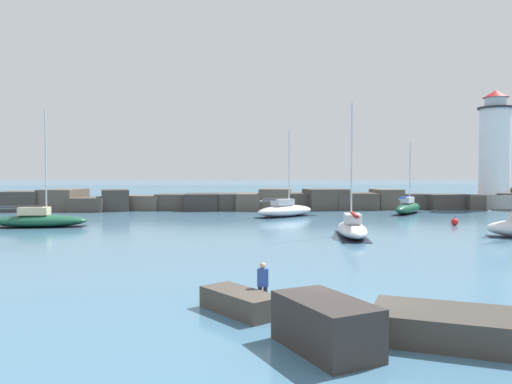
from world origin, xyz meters
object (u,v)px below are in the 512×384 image
sailboat_moored_0 (39,220)px  sailboat_moored_1 (285,210)px  sailboat_moored_2 (352,228)px  sailboat_moored_4 (408,207)px  mooring_buoy_far_side (455,222)px  person_on_rocks (263,283)px  lighthouse (495,157)px

sailboat_moored_0 → sailboat_moored_1: 23.03m
sailboat_moored_2 → sailboat_moored_4: 21.60m
sailboat_moored_1 → mooring_buoy_far_side: size_ratio=11.22×
person_on_rocks → sailboat_moored_0: bearing=123.2°
lighthouse → sailboat_moored_4: lighthouse is taller
sailboat_moored_1 → mooring_buoy_far_side: 16.29m
sailboat_moored_2 → mooring_buoy_far_side: sailboat_moored_2 is taller
sailboat_moored_0 → mooring_buoy_far_side: 34.92m
sailboat_moored_0 → sailboat_moored_2: size_ratio=1.03×
lighthouse → mooring_buoy_far_side: lighthouse is taller
sailboat_moored_4 → mooring_buoy_far_side: bearing=-91.3°
lighthouse → mooring_buoy_far_side: bearing=-126.4°
sailboat_moored_0 → lighthouse: bearing=20.0°
lighthouse → sailboat_moored_0: size_ratio=1.49×
lighthouse → sailboat_moored_2: 35.27m
sailboat_moored_1 → sailboat_moored_4: (13.78, 2.67, 0.02)m
lighthouse → person_on_rocks: bearing=-126.2°
lighthouse → sailboat_moored_4: size_ratio=1.87×
sailboat_moored_0 → sailboat_moored_1: sailboat_moored_0 is taller
sailboat_moored_4 → sailboat_moored_2: bearing=-120.3°
sailboat_moored_0 → mooring_buoy_far_side: (34.92, -0.62, -0.31)m
sailboat_moored_2 → sailboat_moored_0: bearing=162.8°
person_on_rocks → lighthouse: bearing=53.8°
mooring_buoy_far_side → person_on_rocks: 30.90m
lighthouse → sailboat_moored_2: lighthouse is taller
mooring_buoy_far_side → sailboat_moored_0: bearing=179.0°
sailboat_moored_0 → sailboat_moored_1: size_ratio=1.09×
sailboat_moored_2 → sailboat_moored_4: sailboat_moored_2 is taller
sailboat_moored_1 → sailboat_moored_2: bearing=-79.8°
sailboat_moored_1 → person_on_rocks: 34.38m
lighthouse → person_on_rocks: 53.84m
sailboat_moored_2 → person_on_rocks: (-7.58, -18.08, 0.24)m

